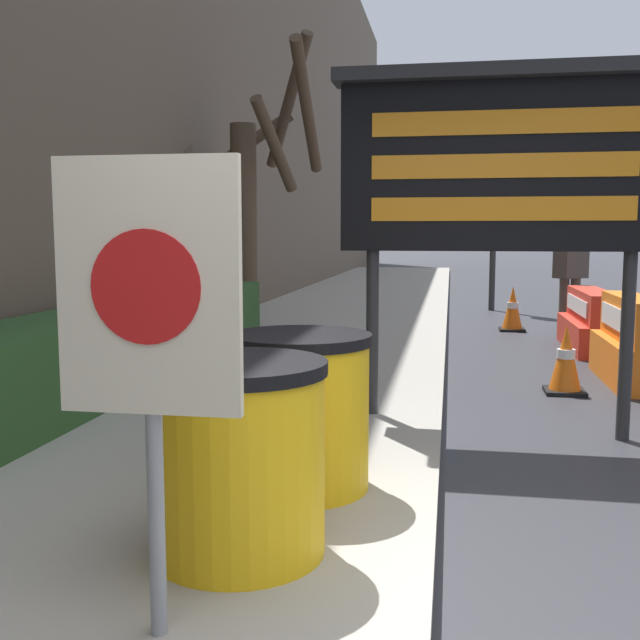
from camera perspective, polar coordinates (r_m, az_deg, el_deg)
The scene contains 14 objects.
building_left_facade at distance 13.59m, azimuth -8.06°, elevation 22.92°, with size 0.40×50.40×10.74m.
hedge_strip at distance 7.45m, azimuth -15.25°, elevation -1.81°, with size 0.90×7.50×0.73m.
bare_tree at distance 11.21m, azimuth -5.21°, elevation 9.97°, with size 2.15×2.24×4.28m.
barrel_drum_foreground at distance 3.41m, azimuth -6.26°, elevation -10.35°, with size 0.80×0.80×0.88m.
barrel_drum_middle at distance 4.24m, azimuth -1.51°, elevation -6.91°, with size 0.80×0.80×0.88m.
warning_sign at distance 2.62m, azimuth -12.90°, elevation 0.31°, with size 0.65×0.08×1.70m.
message_board at distance 5.87m, azimuth 13.61°, elevation 11.47°, with size 2.51×0.36×2.78m.
jersey_barrier_orange_near at distance 8.44m, azimuth 22.64°, elevation -1.77°, with size 0.54×1.65×0.90m.
jersey_barrier_red_striped at distance 10.63m, azimuth 19.98°, elevation -0.26°, with size 0.63×1.91×0.80m.
traffic_cone_near at distance 12.27m, azimuth 14.46°, elevation 0.81°, with size 0.40×0.40×0.71m.
traffic_cone_mid at distance 7.66m, azimuth 18.22°, elevation -2.89°, with size 0.38×0.38×0.68m.
traffic_cone_far at distance 13.27m, azimuth 19.92°, elevation 0.89°, with size 0.36×0.36×0.64m.
traffic_light_near_curb at distance 15.26m, azimuth 13.19°, elevation 10.01°, with size 0.28×0.44×3.41m.
pedestrian_worker at distance 11.93m, azimuth 18.56°, elevation 3.96°, with size 0.55×0.52×1.80m.
Camera 1 is at (0.04, -2.63, 1.57)m, focal length 42.00 mm.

